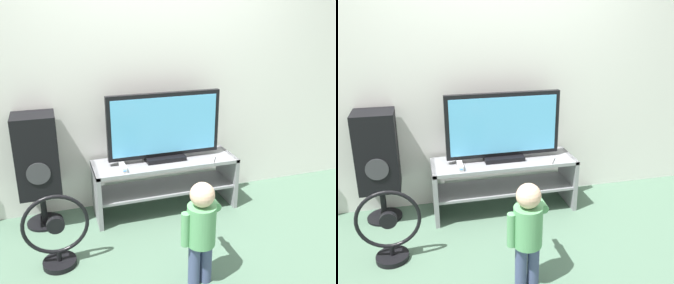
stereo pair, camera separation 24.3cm
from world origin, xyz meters
The scene contains 9 objects.
ground_plane centered at (0.00, 0.00, 0.00)m, with size 16.00×16.00×0.00m, color #4C6B56.
wall_back centered at (0.00, 0.50, 1.30)m, with size 10.00×0.06×2.60m.
tv_stand centered at (0.00, 0.21, 0.33)m, with size 1.30×0.42×0.49m.
television centered at (0.00, 0.23, 0.79)m, with size 1.02×0.20×0.61m.
game_console centered at (-0.41, 0.11, 0.51)m, with size 0.04×0.16×0.04m.
remote_primary centered at (0.41, 0.07, 0.50)m, with size 0.10×0.13×0.03m.
child centered at (-0.08, -0.82, 0.44)m, with size 0.29×0.44×0.75m.
speaker_tower centered at (-1.08, 0.29, 0.62)m, with size 0.34×0.32×0.99m.
floor_fan centered at (-0.99, -0.34, 0.26)m, with size 0.47×0.24×0.57m.
Camera 1 is at (-0.96, -2.77, 1.78)m, focal length 40.00 mm.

